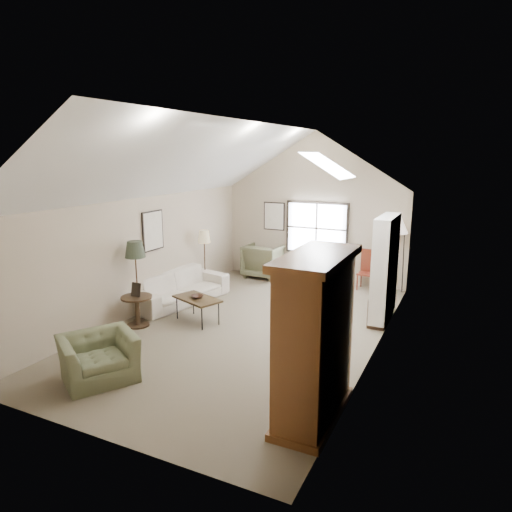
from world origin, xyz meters
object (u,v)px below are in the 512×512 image
at_px(armoire, 315,338).
at_px(sofa, 179,287).
at_px(coffee_table, 197,310).
at_px(side_table, 137,311).
at_px(armchair_far, 264,261).
at_px(armchair_near, 99,358).
at_px(side_chair, 366,270).

height_order(armoire, sofa, armoire).
distance_m(armoire, coffee_table, 4.08).
bearing_deg(armoire, side_table, 159.73).
bearing_deg(armchair_far, armchair_near, 93.34).
relative_size(armoire, side_chair, 2.16).
relative_size(armoire, armchair_far, 2.14).
xyz_separation_m(armchair_near, side_chair, (2.66, 6.55, 0.16)).
height_order(armoire, side_table, armoire).
distance_m(coffee_table, side_table, 1.21).
relative_size(sofa, side_chair, 2.43).
bearing_deg(side_table, armchair_far, 80.80).
relative_size(armoire, side_table, 3.53).
xyz_separation_m(armoire, side_chair, (-0.65, 6.10, -0.59)).
distance_m(sofa, armchair_near, 3.77).
bearing_deg(armoire, coffee_table, 145.12).
height_order(armchair_near, side_table, armchair_near).
xyz_separation_m(side_table, side_chair, (3.59, 4.53, 0.20)).
relative_size(armoire, sofa, 0.89).
distance_m(armoire, sofa, 5.42).
xyz_separation_m(coffee_table, side_table, (-0.97, -0.72, 0.05)).
bearing_deg(side_chair, side_table, -124.89).
bearing_deg(armoire, armchair_near, -172.18).
relative_size(side_table, side_chair, 0.61).
distance_m(armchair_near, coffee_table, 2.74).
relative_size(armchair_far, side_chair, 1.01).
height_order(sofa, armchair_near, sofa).
relative_size(armoire, coffee_table, 2.18).
bearing_deg(coffee_table, armchair_far, 93.52).
xyz_separation_m(sofa, coffee_table, (1.07, -0.88, -0.10)).
xyz_separation_m(armchair_near, armchair_far, (-0.20, 6.55, 0.12)).
relative_size(coffee_table, side_table, 1.62).
xyz_separation_m(sofa, armchair_near, (1.04, -3.62, -0.01)).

